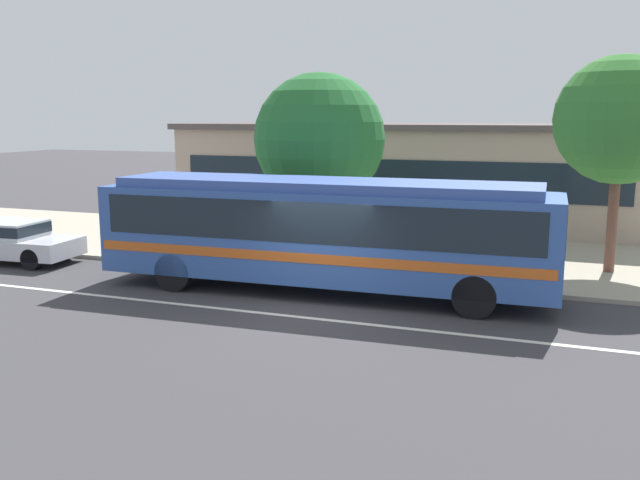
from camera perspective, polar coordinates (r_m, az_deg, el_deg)
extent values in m
plane|color=#3B383D|center=(16.44, -0.18, -5.69)|extent=(120.00, 120.00, 0.00)
cube|color=#A39887|center=(22.79, 5.82, -1.07)|extent=(60.00, 8.00, 0.12)
cube|color=silver|center=(15.72, -1.20, -6.43)|extent=(56.00, 0.16, 0.01)
cube|color=#3155A0|center=(17.60, 0.26, 0.56)|extent=(11.72, 2.84, 2.25)
cube|color=#3954A1|center=(17.43, 0.26, 4.60)|extent=(10.78, 2.51, 0.24)
cube|color=#19232D|center=(17.53, 0.26, 2.01)|extent=(11.02, 2.85, 0.99)
cube|color=#C3571D|center=(17.67, 0.26, -0.74)|extent=(11.48, 2.86, 0.24)
cube|color=#19232D|center=(16.67, 19.47, 0.99)|extent=(0.18, 2.21, 1.08)
cylinder|color=black|center=(18.10, 13.40, -2.85)|extent=(1.01, 0.31, 1.00)
cylinder|color=black|center=(15.94, 12.65, -4.59)|extent=(1.01, 0.31, 1.00)
cylinder|color=black|center=(20.24, -8.81, -1.31)|extent=(1.01, 0.31, 1.00)
cylinder|color=black|center=(18.33, -12.01, -2.63)|extent=(1.01, 0.31, 1.00)
cube|color=silver|center=(23.60, -24.40, -0.42)|extent=(4.59, 2.07, 0.55)
cube|color=silver|center=(23.67, -24.90, 0.86)|extent=(2.61, 1.72, 0.50)
cube|color=#19232D|center=(23.66, -24.91, 0.92)|extent=(2.65, 1.74, 0.32)
cylinder|color=black|center=(23.31, -20.36, -0.76)|extent=(0.65, 0.26, 0.64)
cylinder|color=black|center=(22.11, -22.75, -1.49)|extent=(0.65, 0.26, 0.64)
cylinder|color=#2E3034|center=(22.11, -6.58, -0.18)|extent=(0.14, 0.14, 0.83)
cylinder|color=#2E3034|center=(22.02, -6.23, -0.21)|extent=(0.14, 0.14, 0.83)
cylinder|color=green|center=(21.95, -6.44, 1.58)|extent=(0.37, 0.37, 0.55)
sphere|color=tan|center=(21.90, -6.46, 2.57)|extent=(0.21, 0.21, 0.21)
cylinder|color=#2F2448|center=(20.43, 0.05, -0.90)|extent=(0.14, 0.14, 0.89)
cylinder|color=#2F2448|center=(20.33, -0.30, -0.95)|extent=(0.14, 0.14, 0.89)
cylinder|color=green|center=(20.25, -0.13, 1.12)|extent=(0.46, 0.46, 0.59)
sphere|color=#E4AB80|center=(20.18, -0.13, 2.28)|extent=(0.24, 0.24, 0.24)
cylinder|color=gray|center=(18.77, 13.63, 0.41)|extent=(0.08, 0.08, 2.56)
cube|color=yellow|center=(18.62, 13.77, 3.69)|extent=(0.10, 0.44, 0.56)
cylinder|color=brown|center=(22.23, -0.05, 1.75)|extent=(0.35, 0.35, 2.21)
sphere|color=#24662E|center=(21.99, -0.05, 8.36)|extent=(4.15, 4.15, 4.15)
cylinder|color=brown|center=(21.11, 23.03, 1.60)|extent=(0.29, 0.29, 3.03)
sphere|color=#31712D|center=(20.91, 23.56, 9.09)|extent=(3.55, 3.55, 3.55)
cube|color=tan|center=(29.50, 7.24, 5.23)|extent=(18.66, 6.36, 3.94)
cube|color=#19232D|center=(26.38, 5.68, 5.11)|extent=(17.17, 0.04, 1.42)
cube|color=#4F4343|center=(29.39, 7.34, 9.29)|extent=(19.06, 6.76, 0.24)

